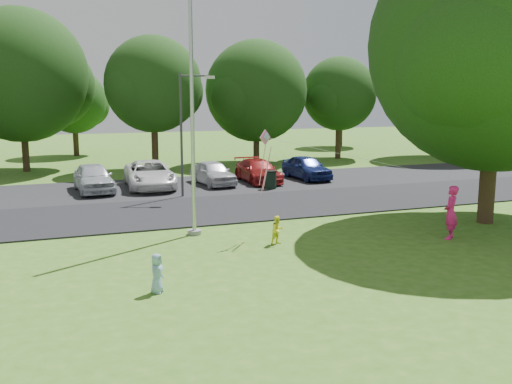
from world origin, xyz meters
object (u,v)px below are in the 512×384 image
object	(u,v)px
child_yellow	(278,230)
flagpole	(192,119)
trash_can	(271,180)
street_lamp	(186,124)
big_tree	(496,51)
woman	(451,212)
child_blue	(157,273)
kite	(271,151)

from	to	relation	value
child_yellow	flagpole	bearing A→B (deg)	118.77
trash_can	child_yellow	bearing A→B (deg)	-110.63
flagpole	street_lamp	distance (m)	7.49
big_tree	woman	bearing A→B (deg)	-152.43
child_blue	big_tree	bearing A→B (deg)	-43.29
trash_can	big_tree	distance (m)	12.88
trash_can	child_yellow	distance (m)	11.01
flagpole	trash_can	bearing A→B (deg)	52.34
street_lamp	child_blue	size ratio (longest dim) A/B	5.82
trash_can	woman	size ratio (longest dim) A/B	0.54
woman	child_yellow	distance (m)	6.12
flagpole	child_blue	distance (m)	7.12
street_lamp	kite	world-z (taller)	street_lamp
flagpole	trash_can	distance (m)	10.74
child_yellow	child_blue	world-z (taller)	child_blue
trash_can	street_lamp	bearing A→B (deg)	-171.65
flagpole	street_lamp	size ratio (longest dim) A/B	1.67
big_tree	kite	world-z (taller)	big_tree
child_blue	woman	bearing A→B (deg)	-47.35
child_yellow	kite	xyz separation A→B (m)	(0.09, 0.85, 2.58)
big_tree	kite	xyz separation A→B (m)	(-8.76, 0.76, -3.51)
trash_can	child_blue	xyz separation A→B (m)	(-8.58, -13.62, 0.00)
flagpole	child_blue	world-z (taller)	flagpole
kite	trash_can	bearing A→B (deg)	41.66
street_lamp	big_tree	world-z (taller)	big_tree
trash_can	woman	world-z (taller)	woman
flagpole	big_tree	distance (m)	11.62
flagpole	trash_can	xyz separation A→B (m)	(6.17, 8.00, -3.65)
big_tree	woman	distance (m)	6.53
big_tree	child_yellow	xyz separation A→B (m)	(-8.86, -0.09, -6.10)
big_tree	kite	bearing A→B (deg)	175.07
street_lamp	big_tree	bearing A→B (deg)	-24.02
street_lamp	child_blue	xyz separation A→B (m)	(-3.93, -12.94, -3.09)
trash_can	child_yellow	world-z (taller)	trash_can
trash_can	big_tree	world-z (taller)	big_tree
trash_can	flagpole	bearing A→B (deg)	-127.66
street_lamp	trash_can	bearing A→B (deg)	29.01
kite	child_yellow	bearing A→B (deg)	-122.76
flagpole	street_lamp	bearing A→B (deg)	78.29
woman	child_yellow	bearing A→B (deg)	-57.24
child_yellow	woman	bearing A→B (deg)	-29.70
street_lamp	trash_can	size ratio (longest dim) A/B	5.88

